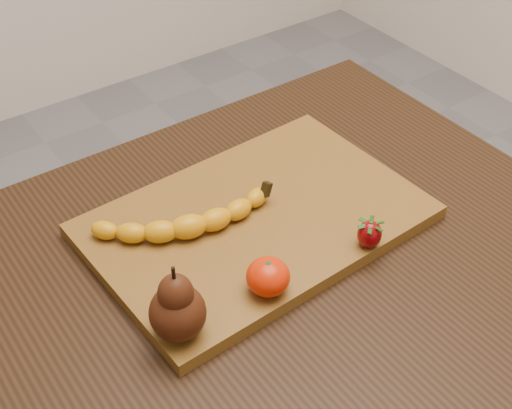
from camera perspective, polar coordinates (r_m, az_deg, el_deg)
table at (r=1.01m, az=-1.51°, el=-9.47°), size 1.00×0.70×0.76m
cutting_board at (r=0.99m, az=0.00°, el=-1.32°), size 0.46×0.32×0.02m
banana at (r=0.95m, az=-5.41°, el=-1.78°), size 0.22×0.11×0.03m
pear at (r=0.81m, az=-6.38°, el=-7.73°), size 0.07×0.07×0.10m
mandarin at (r=0.87m, az=0.97°, el=-5.80°), size 0.07×0.07×0.05m
strawberry at (r=0.94m, az=9.08°, el=-2.29°), size 0.04×0.04×0.04m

